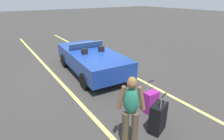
{
  "coord_description": "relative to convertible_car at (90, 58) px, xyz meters",
  "views": [
    {
      "loc": [
        -6.57,
        3.35,
        3.09
      ],
      "look_at": [
        -1.79,
        0.16,
        0.75
      ],
      "focal_mm": 29.27,
      "sensor_mm": 36.0,
      "label": 1
    }
  ],
  "objects": [
    {
      "name": "lot_line_mid",
      "position": [
        -0.21,
        1.5,
        -0.59
      ],
      "size": [
        18.0,
        0.12,
        0.01
      ],
      "primitive_type": "cube",
      "color": "#EAE066",
      "rests_on": "ground_plane"
    },
    {
      "name": "traveler_person",
      "position": [
        -4.35,
        1.28,
        0.34
      ],
      "size": [
        0.44,
        0.53,
        1.65
      ],
      "rotation": [
        0.0,
        0.0,
        -0.67
      ],
      "color": "#4C3F2D",
      "rests_on": "ground_plane"
    },
    {
      "name": "lot_line_near",
      "position": [
        -0.21,
        -1.2,
        -0.59
      ],
      "size": [
        18.0,
        0.12,
        0.01
      ],
      "primitive_type": "cube",
      "color": "#EAE066",
      "rests_on": "ground_plane"
    },
    {
      "name": "ground_plane",
      "position": [
        -0.21,
        0.02,
        -0.59
      ],
      "size": [
        80.0,
        80.0,
        0.0
      ],
      "primitive_type": "plane",
      "color": "#383533"
    },
    {
      "name": "convertible_car",
      "position": [
        0.0,
        0.0,
        0.0
      ],
      "size": [
        4.26,
        2.07,
        1.24
      ],
      "rotation": [
        0.0,
        0.0,
        -0.07
      ],
      "color": "navy",
      "rests_on": "ground_plane"
    },
    {
      "name": "suitcase_medium_bright",
      "position": [
        -3.7,
        -0.02,
        -0.28
      ],
      "size": [
        0.24,
        0.4,
        0.94
      ],
      "rotation": [
        0.0,
        0.0,
        3.14
      ],
      "color": "#991E8C",
      "rests_on": "ground_plane"
    },
    {
      "name": "suitcase_small_carryon",
      "position": [
        -3.17,
        0.3,
        -0.34
      ],
      "size": [
        0.34,
        0.39,
        0.85
      ],
      "rotation": [
        0.0,
        0.0,
        3.65
      ],
      "color": "#1E479E",
      "rests_on": "ground_plane"
    },
    {
      "name": "suitcase_large_black",
      "position": [
        -4.37,
        0.44,
        -0.22
      ],
      "size": [
        0.43,
        0.55,
        1.03
      ],
      "rotation": [
        0.0,
        0.0,
        0.35
      ],
      "color": "black",
      "rests_on": "ground_plane"
    }
  ]
}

